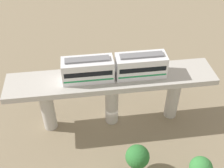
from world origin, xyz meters
name	(u,v)px	position (x,y,z in m)	size (l,w,h in m)	color
ground_plane	(112,120)	(0.00, 0.00, 0.00)	(120.00, 120.00, 0.00)	#84755B
viaduct	(112,89)	(0.00, 0.00, 6.29)	(5.20, 28.00, 8.44)	#B7B2AA
train	(115,67)	(0.00, -0.38, 9.98)	(2.64, 13.55, 3.24)	white
parked_car_blue	(100,75)	(10.29, 0.73, 0.74)	(2.11, 4.32, 1.76)	#284CB7
parked_car_black	(125,65)	(12.76, -4.27, 0.74)	(1.83, 4.21, 1.76)	black
tree_mid_lot	(201,168)	(-11.50, -9.13, 2.79)	(2.76, 2.76, 4.19)	brown
tree_far_corner	(137,157)	(-9.12, -1.95, 3.04)	(2.97, 2.97, 4.54)	brown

